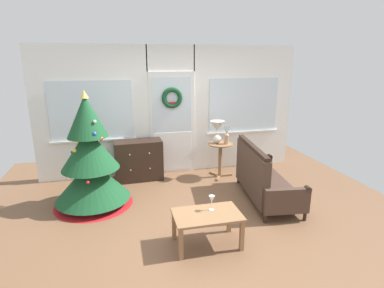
{
  "coord_description": "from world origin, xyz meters",
  "views": [
    {
      "loc": [
        -1.04,
        -3.94,
        2.28
      ],
      "look_at": [
        0.05,
        0.55,
        1.0
      ],
      "focal_mm": 28.75,
      "sensor_mm": 36.0,
      "label": 1
    }
  ],
  "objects_px": {
    "settee_sofa": "(262,179)",
    "dresser_cabinet": "(139,160)",
    "wine_glass": "(212,200)",
    "side_table": "(220,153)",
    "flower_vase": "(227,138)",
    "coffee_table": "(207,218)",
    "gift_box": "(113,202)",
    "table_lamp": "(217,129)",
    "christmas_tree": "(91,165)"
  },
  "relations": [
    {
      "from": "side_table",
      "to": "wine_glass",
      "type": "bearing_deg",
      "value": -111.49
    },
    {
      "from": "dresser_cabinet",
      "to": "settee_sofa",
      "type": "height_order",
      "value": "settee_sofa"
    },
    {
      "from": "table_lamp",
      "to": "gift_box",
      "type": "xyz_separation_m",
      "value": [
        -2.01,
        -0.91,
        -0.89
      ]
    },
    {
      "from": "christmas_tree",
      "to": "coffee_table",
      "type": "height_order",
      "value": "christmas_tree"
    },
    {
      "from": "settee_sofa",
      "to": "dresser_cabinet",
      "type": "bearing_deg",
      "value": 143.61
    },
    {
      "from": "dresser_cabinet",
      "to": "side_table",
      "type": "relative_size",
      "value": 1.32
    },
    {
      "from": "dresser_cabinet",
      "to": "settee_sofa",
      "type": "xyz_separation_m",
      "value": [
        1.91,
        -1.41,
        -0.01
      ]
    },
    {
      "from": "dresser_cabinet",
      "to": "side_table",
      "type": "distance_m",
      "value": 1.6
    },
    {
      "from": "coffee_table",
      "to": "gift_box",
      "type": "distance_m",
      "value": 1.78
    },
    {
      "from": "settee_sofa",
      "to": "coffee_table",
      "type": "bearing_deg",
      "value": -140.52
    },
    {
      "from": "wine_glass",
      "to": "coffee_table",
      "type": "bearing_deg",
      "value": -135.26
    },
    {
      "from": "christmas_tree",
      "to": "settee_sofa",
      "type": "xyz_separation_m",
      "value": [
        2.71,
        -0.49,
        -0.3
      ]
    },
    {
      "from": "flower_vase",
      "to": "coffee_table",
      "type": "distance_m",
      "value": 2.4
    },
    {
      "from": "settee_sofa",
      "to": "flower_vase",
      "type": "height_order",
      "value": "flower_vase"
    },
    {
      "from": "side_table",
      "to": "dresser_cabinet",
      "type": "bearing_deg",
      "value": 170.93
    },
    {
      "from": "side_table",
      "to": "table_lamp",
      "type": "distance_m",
      "value": 0.49
    },
    {
      "from": "dresser_cabinet",
      "to": "side_table",
      "type": "bearing_deg",
      "value": -9.07
    },
    {
      "from": "christmas_tree",
      "to": "dresser_cabinet",
      "type": "xyz_separation_m",
      "value": [
        0.8,
        0.92,
        -0.29
      ]
    },
    {
      "from": "settee_sofa",
      "to": "coffee_table",
      "type": "height_order",
      "value": "settee_sofa"
    },
    {
      "from": "flower_vase",
      "to": "coffee_table",
      "type": "relative_size",
      "value": 0.42
    },
    {
      "from": "settee_sofa",
      "to": "coffee_table",
      "type": "relative_size",
      "value": 1.99
    },
    {
      "from": "settee_sofa",
      "to": "table_lamp",
      "type": "height_order",
      "value": "table_lamp"
    },
    {
      "from": "dresser_cabinet",
      "to": "coffee_table",
      "type": "relative_size",
      "value": 1.09
    },
    {
      "from": "christmas_tree",
      "to": "coffee_table",
      "type": "bearing_deg",
      "value": -46.02
    },
    {
      "from": "dresser_cabinet",
      "to": "wine_glass",
      "type": "relative_size",
      "value": 4.69
    },
    {
      "from": "settee_sofa",
      "to": "coffee_table",
      "type": "distance_m",
      "value": 1.62
    },
    {
      "from": "settee_sofa",
      "to": "flower_vase",
      "type": "distance_m",
      "value": 1.2
    },
    {
      "from": "table_lamp",
      "to": "wine_glass",
      "type": "relative_size",
      "value": 2.26
    },
    {
      "from": "christmas_tree",
      "to": "table_lamp",
      "type": "xyz_separation_m",
      "value": [
        2.32,
        0.71,
        0.3
      ]
    },
    {
      "from": "side_table",
      "to": "gift_box",
      "type": "xyz_separation_m",
      "value": [
        -2.07,
        -0.87,
        -0.4
      ]
    },
    {
      "from": "dresser_cabinet",
      "to": "table_lamp",
      "type": "bearing_deg",
      "value": -7.95
    },
    {
      "from": "christmas_tree",
      "to": "table_lamp",
      "type": "height_order",
      "value": "christmas_tree"
    },
    {
      "from": "christmas_tree",
      "to": "settee_sofa",
      "type": "distance_m",
      "value": 2.77
    },
    {
      "from": "gift_box",
      "to": "table_lamp",
      "type": "bearing_deg",
      "value": 24.35
    },
    {
      "from": "gift_box",
      "to": "settee_sofa",
      "type": "bearing_deg",
      "value": -6.89
    },
    {
      "from": "dresser_cabinet",
      "to": "wine_glass",
      "type": "distance_m",
      "value": 2.48
    },
    {
      "from": "settee_sofa",
      "to": "flower_vase",
      "type": "bearing_deg",
      "value": 102.19
    },
    {
      "from": "christmas_tree",
      "to": "settee_sofa",
      "type": "height_order",
      "value": "christmas_tree"
    },
    {
      "from": "side_table",
      "to": "coffee_table",
      "type": "xyz_separation_m",
      "value": [
        -0.91,
        -2.19,
        -0.12
      ]
    },
    {
      "from": "side_table",
      "to": "flower_vase",
      "type": "xyz_separation_m",
      "value": [
        0.1,
        -0.06,
        0.32
      ]
    },
    {
      "from": "dresser_cabinet",
      "to": "side_table",
      "type": "xyz_separation_m",
      "value": [
        1.58,
        -0.25,
        0.1
      ]
    },
    {
      "from": "side_table",
      "to": "wine_glass",
      "type": "xyz_separation_m",
      "value": [
        -0.83,
        -2.11,
        0.08
      ]
    },
    {
      "from": "flower_vase",
      "to": "christmas_tree",
      "type": "bearing_deg",
      "value": -166.21
    },
    {
      "from": "settee_sofa",
      "to": "wine_glass",
      "type": "height_order",
      "value": "settee_sofa"
    },
    {
      "from": "christmas_tree",
      "to": "side_table",
      "type": "bearing_deg",
      "value": 15.7
    },
    {
      "from": "table_lamp",
      "to": "flower_vase",
      "type": "distance_m",
      "value": 0.25
    },
    {
      "from": "settee_sofa",
      "to": "flower_vase",
      "type": "relative_size",
      "value": 4.78
    },
    {
      "from": "settee_sofa",
      "to": "flower_vase",
      "type": "xyz_separation_m",
      "value": [
        -0.24,
        1.1,
        0.43
      ]
    },
    {
      "from": "settee_sofa",
      "to": "gift_box",
      "type": "bearing_deg",
      "value": 173.11
    },
    {
      "from": "flower_vase",
      "to": "coffee_table",
      "type": "bearing_deg",
      "value": -115.43
    }
  ]
}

